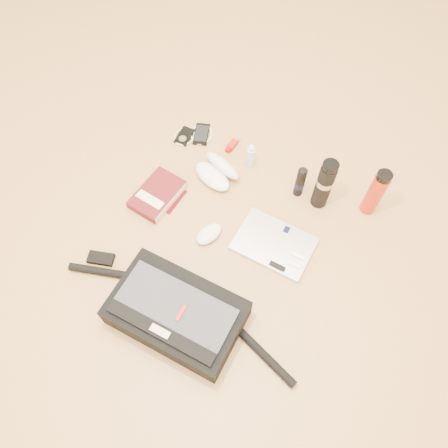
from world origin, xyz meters
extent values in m
plane|color=#B08149|center=(0.00, 0.00, 0.00)|extent=(4.00, 4.00, 0.00)
cube|color=black|center=(0.04, -0.30, 0.05)|extent=(0.45, 0.29, 0.11)
cube|color=#2F3238|center=(0.04, -0.31, 0.11)|extent=(0.40, 0.21, 0.01)
cube|color=black|center=(0.04, -0.40, 0.12)|extent=(0.40, 0.06, 0.01)
cube|color=beige|center=(0.04, -0.40, 0.12)|extent=(0.07, 0.03, 0.02)
cube|color=#B31705|center=(0.07, -0.31, 0.12)|extent=(0.01, 0.06, 0.02)
cylinder|color=black|center=(-0.29, -0.29, 0.01)|extent=(0.27, 0.12, 0.03)
cylinder|color=black|center=(0.36, -0.27, 0.01)|extent=(0.27, 0.11, 0.03)
cube|color=black|center=(-0.34, -0.25, 0.01)|extent=(0.11, 0.08, 0.02)
cube|color=silver|center=(0.20, 0.12, 0.01)|extent=(0.29, 0.21, 0.02)
cube|color=black|center=(0.22, 0.20, 0.02)|extent=(0.02, 0.03, 0.00)
cube|color=white|center=(0.31, 0.12, 0.02)|extent=(0.05, 0.02, 0.01)
cube|color=white|center=(0.31, 0.08, 0.02)|extent=(0.05, 0.01, 0.01)
cube|color=black|center=(0.26, 0.04, 0.02)|extent=(0.06, 0.02, 0.01)
cube|color=#4D1013|center=(-0.31, 0.09, 0.02)|extent=(0.16, 0.23, 0.04)
cube|color=beige|center=(-0.24, 0.08, 0.02)|extent=(0.02, 0.21, 0.03)
cube|color=#F3E4BC|center=(-0.31, 0.04, 0.04)|extent=(0.12, 0.05, 0.00)
cube|color=#450309|center=(-0.27, 0.11, 0.00)|extent=(0.10, 0.13, 0.01)
cube|color=#EEB642|center=(-0.27, 0.12, 0.01)|extent=(0.05, 0.05, 0.00)
ellipsoid|color=white|center=(-0.03, 0.03, 0.02)|extent=(0.10, 0.13, 0.04)
ellipsoid|color=white|center=(-0.16, 0.27, 0.03)|extent=(0.20, 0.14, 0.05)
ellipsoid|color=white|center=(-0.14, 0.33, 0.05)|extent=(0.20, 0.15, 0.11)
ellipsoid|color=black|center=(-0.19, 0.28, 0.03)|extent=(0.05, 0.05, 0.02)
ellipsoid|color=black|center=(-0.12, 0.26, 0.03)|extent=(0.05, 0.05, 0.02)
cylinder|color=black|center=(-0.16, 0.27, 0.03)|extent=(0.03, 0.01, 0.01)
cube|color=black|center=(-0.38, 0.42, 0.01)|extent=(0.07, 0.11, 0.01)
cylinder|color=#969699|center=(-0.38, 0.39, 0.01)|extent=(0.04, 0.04, 0.00)
torus|color=silver|center=(-0.38, 0.42, 0.01)|extent=(0.10, 0.10, 0.01)
cube|color=black|center=(-0.32, 0.46, 0.01)|extent=(0.10, 0.14, 0.01)
cube|color=black|center=(-0.32, 0.46, 0.01)|extent=(0.09, 0.11, 0.00)
torus|color=white|center=(-0.32, 0.46, 0.01)|extent=(0.12, 0.12, 0.01)
cube|color=#A7170F|center=(-0.17, 0.47, 0.01)|extent=(0.03, 0.06, 0.03)
cube|color=#B40501|center=(-0.17, 0.44, 0.01)|extent=(0.02, 0.02, 0.02)
cylinder|color=#B3B3B6|center=(-0.17, 0.51, 0.01)|extent=(0.02, 0.03, 0.02)
cylinder|color=#AACFE8|center=(-0.06, 0.42, 0.05)|extent=(0.04, 0.04, 0.10)
cylinder|color=white|center=(-0.06, 0.42, 0.11)|extent=(0.03, 0.03, 0.02)
cylinder|color=white|center=(-0.06, 0.42, 0.12)|extent=(0.02, 0.02, 0.01)
cylinder|color=black|center=(0.18, 0.39, 0.08)|extent=(0.04, 0.04, 0.15)
cylinder|color=black|center=(0.18, 0.39, 0.06)|extent=(0.05, 0.05, 0.03)
ellipsoid|color=black|center=(0.18, 0.39, 0.15)|extent=(0.04, 0.04, 0.02)
cylinder|color=black|center=(0.28, 0.39, 0.12)|extent=(0.08, 0.08, 0.23)
cylinder|color=#B0B0B3|center=(0.28, 0.39, 0.14)|extent=(0.09, 0.09, 0.03)
cylinder|color=black|center=(0.28, 0.39, 0.24)|extent=(0.08, 0.08, 0.02)
cylinder|color=red|center=(0.46, 0.46, 0.11)|extent=(0.07, 0.07, 0.21)
cylinder|color=black|center=(0.46, 0.46, 0.22)|extent=(0.06, 0.06, 0.02)
camera|label=1|loc=(0.41, -0.63, 1.52)|focal=35.00mm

